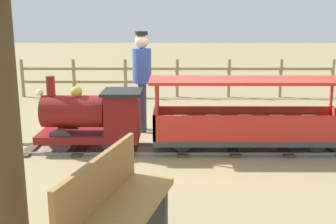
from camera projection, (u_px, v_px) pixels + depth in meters
The scene contains 7 objects.
ground_plane at pixel (172, 150), 5.69m from camera, with size 60.00×60.00×0.00m, color #8C7A56.
track at pixel (182, 149), 5.69m from camera, with size 0.68×6.40×0.04m.
locomotive at pixel (94, 117), 5.59m from camera, with size 0.64×1.45×1.01m.
passenger_car at pixel (247, 121), 5.59m from camera, with size 0.74×2.70×0.97m.
conductor_person at pixel (142, 73), 6.51m from camera, with size 0.30×0.30×1.62m.
park_bench at pixel (118, 210), 2.96m from camera, with size 1.36×0.73×0.82m.
fence_section at pixel (177, 77), 9.64m from camera, with size 0.08×7.48×0.90m.
Camera 1 is at (-5.44, 0.04, 1.76)m, focal length 43.28 mm.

